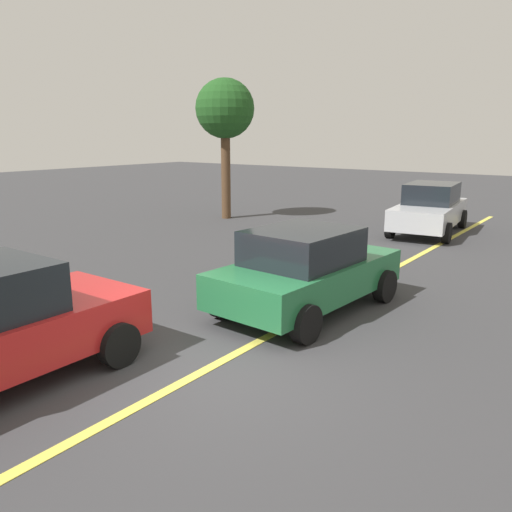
% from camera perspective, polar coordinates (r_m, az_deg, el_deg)
% --- Properties ---
extents(ground_plane, '(80.00, 80.00, 0.00)m').
position_cam_1_polar(ground_plane, '(7.46, -5.14, -12.24)').
color(ground_plane, '#38383A').
extents(lane_marking_centre, '(28.00, 0.16, 0.01)m').
position_cam_1_polar(lane_marking_centre, '(9.74, 6.67, -6.01)').
color(lane_marking_centre, '#E0D14C').
extents(car_green_behind_van, '(4.09, 2.23, 1.56)m').
position_cam_1_polar(car_green_behind_van, '(9.53, 5.61, -1.49)').
color(car_green_behind_van, '#236B3D').
rests_on(car_green_behind_van, ground_plane).
extents(car_silver_approaching, '(4.61, 2.33, 1.64)m').
position_cam_1_polar(car_silver_approaching, '(18.13, 18.68, 5.03)').
color(car_silver_approaching, '#B7BABF').
rests_on(car_silver_approaching, ground_plane).
extents(tree_left_verge, '(2.22, 2.22, 5.27)m').
position_cam_1_polar(tree_left_verge, '(20.11, -3.45, 15.73)').
color(tree_left_verge, '#513823').
rests_on(tree_left_verge, ground_plane).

